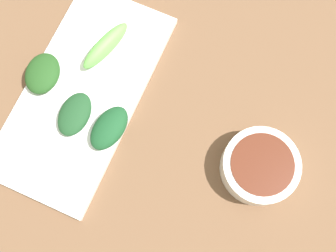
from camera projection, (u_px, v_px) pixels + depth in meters
tabletop at (159, 114)px, 0.65m from camera, size 2.10×2.10×0.02m
sauce_bowl at (260, 166)px, 0.59m from camera, size 0.11×0.11×0.04m
serving_plate at (83, 93)px, 0.64m from camera, size 0.17×0.35×0.01m
broccoli_stalk_0 at (106, 46)px, 0.64m from camera, size 0.05×0.10×0.03m
broccoli_leafy_1 at (75, 114)px, 0.62m from camera, size 0.05×0.07×0.02m
broccoli_leafy_2 at (109, 128)px, 0.61m from camera, size 0.06×0.08×0.02m
broccoli_leafy_3 at (42, 73)px, 0.63m from camera, size 0.07×0.08×0.02m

